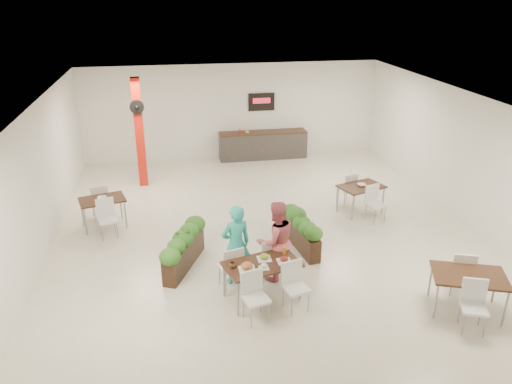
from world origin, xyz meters
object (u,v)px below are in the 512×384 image
planter_left (184,246)px  side_table_a (103,204)px  service_counter (263,144)px  main_table (262,269)px  side_table_b (361,190)px  side_table_c (469,280)px  diner_woman (276,241)px  diner_man (236,245)px  red_column (139,132)px  planter_right (302,229)px

planter_left → side_table_a: size_ratio=1.00×
service_counter → planter_left: service_counter is taller
main_table → side_table_a: (-3.26, 3.69, -0.02)m
planter_left → side_table_b: size_ratio=1.00×
main_table → planter_left: size_ratio=1.12×
side_table_b → side_table_c: same height
diner_woman → side_table_b: 3.97m
side_table_b → diner_man: bearing=-161.7°
red_column → diner_man: bearing=-70.9°
main_table → planter_left: 1.99m
service_counter → side_table_b: (1.66, -4.89, 0.13)m
main_table → side_table_c: size_ratio=1.13×
service_counter → diner_woman: 7.74m
planter_left → red_column: bearing=101.2°
main_table → side_table_b: bearing=46.1°
side_table_a → side_table_b: (6.53, -0.29, 0.00)m
planter_right → side_table_c: 3.68m
service_counter → diner_woman: size_ratio=1.78×
main_table → planter_left: planter_left is taller
red_column → planter_right: 6.01m
diner_man → side_table_a: size_ratio=1.00×
service_counter → planter_right: (-0.36, -6.50, -0.02)m
planter_right → red_column: bearing=128.2°
red_column → main_table: (2.39, -6.43, -1.01)m
red_column → planter_right: (3.64, -4.63, -1.17)m
diner_woman → planter_right: bearing=-141.1°
red_column → service_counter: red_column is taller
side_table_c → red_column: bearing=149.4°
side_table_b → diner_woman: bearing=-154.8°
main_table → side_table_b: 4.72m
side_table_c → side_table_a: bearing=166.1°
side_table_a → side_table_c: 8.32m
red_column → side_table_a: red_column is taller
red_column → side_table_c: 9.62m
red_column → planter_right: size_ratio=1.91×
service_counter → side_table_c: service_counter is taller
main_table → planter_right: main_table is taller
diner_man → side_table_c: bearing=142.5°
service_counter → main_table: service_counter is taller
diner_woman → planter_left: 1.99m
side_table_a → side_table_c: same height
diner_woman → side_table_b: size_ratio=1.01×
side_table_a → side_table_c: bearing=-49.5°
diner_man → planter_left: bearing=-51.6°
red_column → side_table_b: red_column is taller
red_column → planter_left: size_ratio=1.91×
planter_left → diner_man: bearing=-37.0°
diner_man → planter_right: 2.04m
main_table → diner_man: size_ratio=1.12×
red_column → service_counter: size_ratio=1.07×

